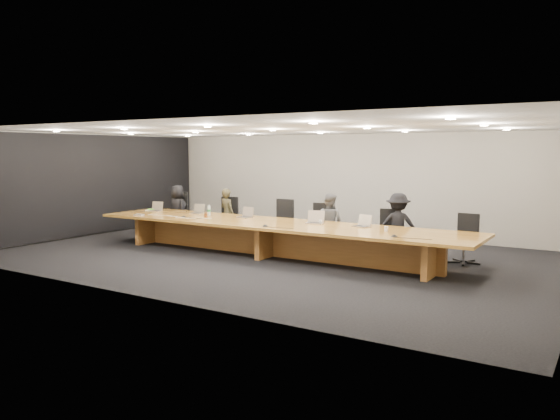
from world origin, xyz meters
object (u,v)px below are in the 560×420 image
object	(u,v)px
person_d	(398,226)
mic_right	(394,236)
laptop_c	(245,212)
laptop_a	(155,206)
person_a	(178,210)
person_c	(329,222)
laptop_d	(315,217)
mic_center	(265,225)
water_bottle	(209,211)
paper_cup_near	(321,222)
chair_mid_right	(319,226)
paper_cup_far	(386,229)
laptop_e	(361,221)
person_b	(227,214)
chair_mid_left	(280,222)
chair_far_right	(464,239)
av_box	(139,215)
amber_mug	(206,215)
chair_right	(389,233)
mic_left	(184,216)
chair_far_left	(176,213)
chair_left	(226,218)
conference_table	(273,233)
laptop_b	(197,209)

from	to	relation	value
person_d	mic_right	size ratio (longest dim) A/B	10.49
laptop_c	mic_right	world-z (taller)	laptop_c
person_d	laptop_a	distance (m)	6.39
person_a	person_c	size ratio (longest dim) A/B	1.03
laptop_d	mic_center	xyz separation A→B (m)	(-0.68, -0.91, -0.13)
person_a	person_c	bearing A→B (deg)	-160.58
person_a	water_bottle	bearing A→B (deg)	173.74
paper_cup_near	person_a	bearing A→B (deg)	170.92
chair_mid_right	paper_cup_far	world-z (taller)	chair_mid_right
chair_mid_right	laptop_e	size ratio (longest dim) A/B	3.32
person_b	laptop_c	distance (m)	1.52
chair_mid_left	person_d	world-z (taller)	person_d
chair_far_right	av_box	size ratio (longest dim) A/B	5.02
chair_mid_left	laptop_a	bearing A→B (deg)	-162.24
laptop_a	laptop_c	size ratio (longest dim) A/B	0.98
mic_right	amber_mug	bearing A→B (deg)	174.80
person_b	person_d	size ratio (longest dim) A/B	0.95
chair_right	laptop_d	world-z (taller)	chair_right
laptop_e	mic_left	world-z (taller)	laptop_e
laptop_d	paper_cup_near	xyz separation A→B (m)	(0.10, 0.08, -0.11)
person_a	water_bottle	distance (m)	2.05
chair_far_left	chair_far_right	xyz separation A→B (m)	(7.91, 0.03, -0.07)
chair_far_left	person_a	world-z (taller)	person_a
chair_mid_right	paper_cup_near	size ratio (longest dim) A/B	13.87
chair_left	person_a	xyz separation A→B (m)	(-1.64, -0.05, 0.12)
paper_cup_near	chair_mid_right	bearing A→B (deg)	120.45
chair_left	paper_cup_far	bearing A→B (deg)	-23.51
mic_center	paper_cup_near	bearing A→B (deg)	51.86
av_box	mic_center	distance (m)	3.73
paper_cup_near	av_box	xyz separation A→B (m)	(-4.51, -1.00, -0.02)
person_b	person_d	xyz separation A→B (m)	(4.67, 0.01, 0.03)
chair_mid_left	person_c	distance (m)	1.40
amber_mug	mic_left	size ratio (longest dim) A/B	0.80
chair_mid_left	laptop_a	distance (m)	3.44
paper_cup_far	mic_left	size ratio (longest dim) A/B	0.80
chair_mid_left	amber_mug	bearing A→B (deg)	-132.21
person_a	laptop_d	size ratio (longest dim) A/B	3.77
chair_far_left	mic_left	bearing A→B (deg)	-57.42
conference_table	laptop_c	xyz separation A→B (m)	(-1.03, 0.37, 0.36)
chair_far_left	mic_right	xyz separation A→B (m)	(7.09, -1.81, 0.17)
chair_left	water_bottle	distance (m)	1.00
laptop_d	water_bottle	xyz separation A→B (m)	(-2.93, -0.02, -0.02)
person_b	laptop_b	size ratio (longest dim) A/B	4.28
laptop_c	amber_mug	xyz separation A→B (m)	(-0.82, -0.43, -0.08)
chair_mid_left	laptop_e	world-z (taller)	chair_mid_left
laptop_c	paper_cup_far	bearing A→B (deg)	2.99
laptop_e	mic_right	distance (m)	1.36
person_d	amber_mug	distance (m)	4.48
laptop_d	laptop_b	bearing A→B (deg)	163.97
chair_far_left	laptop_e	distance (m)	6.13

